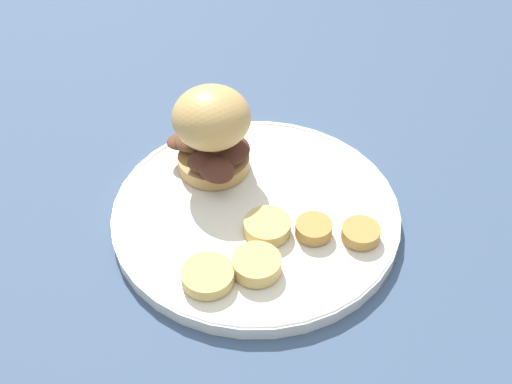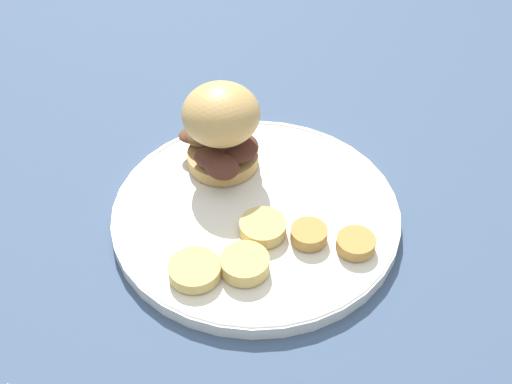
{
  "view_description": "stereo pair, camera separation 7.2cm",
  "coord_description": "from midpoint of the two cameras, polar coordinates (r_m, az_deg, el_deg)",
  "views": [
    {
      "loc": [
        -0.4,
        -0.32,
        0.54
      ],
      "look_at": [
        0.0,
        0.0,
        0.04
      ],
      "focal_mm": 50.0,
      "sensor_mm": 36.0,
      "label": 1
    },
    {
      "loc": [
        -0.36,
        -0.38,
        0.54
      ],
      "look_at": [
        0.0,
        0.0,
        0.04
      ],
      "focal_mm": 50.0,
      "sensor_mm": 36.0,
      "label": 2
    }
  ],
  "objects": [
    {
      "name": "ground_plane",
      "position": [
        0.75,
        2.75,
        -2.42
      ],
      "size": [
        4.0,
        4.0,
        0.0
      ],
      "primitive_type": "plane",
      "color": "#3D5170"
    },
    {
      "name": "potato_round_3",
      "position": [
        0.67,
        -1.88,
        -6.4
      ],
      "size": [
        0.05,
        0.05,
        0.01
      ],
      "primitive_type": "cylinder",
      "color": "#DBB766",
      "rests_on": "dinner_plate"
    },
    {
      "name": "potato_round_2",
      "position": [
        0.71,
        7.16,
        -3.52
      ],
      "size": [
        0.04,
        0.04,
        0.01
      ],
      "primitive_type": "cylinder",
      "color": "#BC8942",
      "rests_on": "dinner_plate"
    },
    {
      "name": "sandwich",
      "position": [
        0.75,
        -0.18,
        5.04
      ],
      "size": [
        0.09,
        0.11,
        0.1
      ],
      "color": "tan",
      "rests_on": "dinner_plate"
    },
    {
      "name": "dinner_plate",
      "position": [
        0.74,
        2.77,
        -1.93
      ],
      "size": [
        0.3,
        0.3,
        0.02
      ],
      "color": "white",
      "rests_on": "ground_plane"
    },
    {
      "name": "potato_round_0",
      "position": [
        0.68,
        2.14,
        -5.92
      ],
      "size": [
        0.05,
        0.05,
        0.02
      ],
      "primitive_type": "cylinder",
      "color": "#DBB766",
      "rests_on": "dinner_plate"
    },
    {
      "name": "potato_round_1",
      "position": [
        0.71,
        3.45,
        -3.0
      ],
      "size": [
        0.05,
        0.05,
        0.01
      ],
      "primitive_type": "cylinder",
      "color": "#DBB766",
      "rests_on": "dinner_plate"
    },
    {
      "name": "potato_round_4",
      "position": [
        0.71,
        10.89,
        -4.21
      ],
      "size": [
        0.04,
        0.04,
        0.01
      ],
      "primitive_type": "cylinder",
      "color": "#BC8942",
      "rests_on": "dinner_plate"
    }
  ]
}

